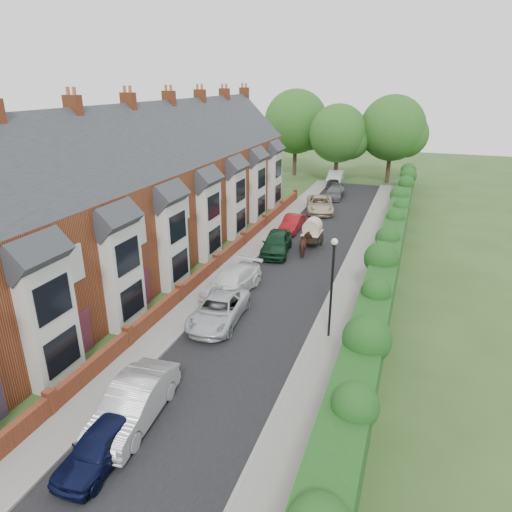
{
  "coord_description": "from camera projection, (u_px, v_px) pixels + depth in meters",
  "views": [
    {
      "loc": [
        6.63,
        -15.49,
        11.85
      ],
      "look_at": [
        -1.79,
        7.91,
        2.2
      ],
      "focal_mm": 32.0,
      "sensor_mm": 36.0,
      "label": 1
    }
  ],
  "objects": [
    {
      "name": "car_red",
      "position": [
        292.0,
        223.0,
        38.02
      ],
      "size": [
        1.4,
        3.95,
        1.3
      ],
      "primitive_type": "imported",
      "rotation": [
        0.0,
        0.0,
        0.01
      ],
      "color": "maroon",
      "rests_on": "ground"
    },
    {
      "name": "car_white",
      "position": [
        231.0,
        282.0,
        26.79
      ],
      "size": [
        2.62,
        5.3,
        1.48
      ],
      "primitive_type": "imported",
      "rotation": [
        0.0,
        0.0,
        -0.11
      ],
      "color": "white",
      "rests_on": "ground"
    },
    {
      "name": "pavement_hedge_side",
      "position": [
        354.0,
        282.0,
        28.46
      ],
      "size": [
        2.2,
        58.0,
        0.12
      ],
      "primitive_type": "cube",
      "color": "gray",
      "rests_on": "ground"
    },
    {
      "name": "car_extra_far",
      "position": [
        335.0,
        178.0,
        54.83
      ],
      "size": [
        1.97,
        4.9,
        1.58
      ],
      "primitive_type": "imported",
      "rotation": [
        0.0,
        0.0,
        0.06
      ],
      "color": "silver",
      "rests_on": "ground"
    },
    {
      "name": "tree_far_right",
      "position": [
        396.0,
        130.0,
        53.53
      ],
      "size": [
        7.98,
        7.6,
        10.31
      ],
      "color": "#332316",
      "rests_on": "ground"
    },
    {
      "name": "kerb_hedge_side",
      "position": [
        337.0,
        279.0,
        28.79
      ],
      "size": [
        0.18,
        58.0,
        0.13
      ],
      "primitive_type": "cube",
      "color": "gray",
      "rests_on": "ground"
    },
    {
      "name": "road",
      "position": [
        290.0,
        274.0,
        29.77
      ],
      "size": [
        6.0,
        58.0,
        0.02
      ],
      "primitive_type": "cube",
      "color": "black",
      "rests_on": "ground"
    },
    {
      "name": "car_silver_a",
      "position": [
        133.0,
        403.0,
        16.7
      ],
      "size": [
        2.08,
        4.89,
        1.57
      ],
      "primitive_type": "imported",
      "rotation": [
        0.0,
        0.0,
        0.09
      ],
      "color": "#BBBABF",
      "rests_on": "ground"
    },
    {
      "name": "tree_far_left",
      "position": [
        341.0,
        135.0,
        53.9
      ],
      "size": [
        7.14,
        6.8,
        9.29
      ],
      "color": "#332316",
      "rests_on": "ground"
    },
    {
      "name": "car_grey",
      "position": [
        335.0,
        192.0,
        48.49
      ],
      "size": [
        1.86,
        4.44,
        1.28
      ],
      "primitive_type": "imported",
      "rotation": [
        0.0,
        0.0,
        0.01
      ],
      "color": "#5A5C62",
      "rests_on": "ground"
    },
    {
      "name": "garden_wall_row",
      "position": [
        216.0,
        263.0,
        30.26
      ],
      "size": [
        0.35,
        40.35,
        1.1
      ],
      "color": "brown",
      "rests_on": "ground"
    },
    {
      "name": "tree_far_back",
      "position": [
        299.0,
        123.0,
        58.08
      ],
      "size": [
        8.4,
        8.0,
        10.82
      ],
      "color": "#332316",
      "rests_on": "ground"
    },
    {
      "name": "horse",
      "position": [
        305.0,
        245.0,
        32.59
      ],
      "size": [
        1.2,
        2.01,
        1.59
      ],
      "primitive_type": "imported",
      "rotation": [
        0.0,
        0.0,
        3.33
      ],
      "color": "#472A1A",
      "rests_on": "ground"
    },
    {
      "name": "terrace_row",
      "position": [
        139.0,
        197.0,
        30.54
      ],
      "size": [
        9.05,
        40.5,
        11.5
      ],
      "color": "brown",
      "rests_on": "ground"
    },
    {
      "name": "car_beige",
      "position": [
        320.0,
        204.0,
        43.42
      ],
      "size": [
        3.67,
        5.73,
        1.47
      ],
      "primitive_type": "imported",
      "rotation": [
        0.0,
        0.0,
        0.25
      ],
      "color": "#CBB492",
      "rests_on": "ground"
    },
    {
      "name": "car_navy",
      "position": [
        101.0,
        445.0,
        14.98
      ],
      "size": [
        1.5,
        3.73,
        1.27
      ],
      "primitive_type": "imported",
      "rotation": [
        0.0,
        0.0,
        -0.0
      ],
      "color": "black",
      "rests_on": "ground"
    },
    {
      "name": "pavement_house_side",
      "position": [
        236.0,
        265.0,
        30.97
      ],
      "size": [
        1.7,
        58.0,
        0.12
      ],
      "primitive_type": "cube",
      "color": "gray",
      "rests_on": "ground"
    },
    {
      "name": "car_green",
      "position": [
        276.0,
        243.0,
        33.02
      ],
      "size": [
        2.56,
        4.93,
        1.6
      ],
      "primitive_type": "imported",
      "rotation": [
        0.0,
        0.0,
        0.15
      ],
      "color": "black",
      "rests_on": "ground"
    },
    {
      "name": "car_silver_b",
      "position": [
        219.0,
        310.0,
        23.65
      ],
      "size": [
        2.61,
        5.06,
        1.37
      ],
      "primitive_type": "imported",
      "rotation": [
        0.0,
        0.0,
        0.07
      ],
      "color": "silver",
      "rests_on": "ground"
    },
    {
      "name": "lamppost",
      "position": [
        332.0,
        276.0,
        21.21
      ],
      "size": [
        0.32,
        0.32,
        5.16
      ],
      "color": "black",
      "rests_on": "ground"
    },
    {
      "name": "hedge",
      "position": [
        386.0,
        262.0,
        27.34
      ],
      "size": [
        2.1,
        58.0,
        2.85
      ],
      "color": "#183D13",
      "rests_on": "ground"
    },
    {
      "name": "car_black",
      "position": [
        334.0,
        186.0,
        51.13
      ],
      "size": [
        2.53,
        4.32,
        1.38
      ],
      "primitive_type": "imported",
      "rotation": [
        0.0,
        0.0,
        0.24
      ],
      "color": "black",
      "rests_on": "ground"
    },
    {
      "name": "kerb_house_side",
      "position": [
        247.0,
        267.0,
        30.72
      ],
      "size": [
        0.18,
        58.0,
        0.13
      ],
      "primitive_type": "cube",
      "color": "gray",
      "rests_on": "ground"
    },
    {
      "name": "horse_cart",
      "position": [
        312.0,
        231.0,
        34.2
      ],
      "size": [
        1.38,
        3.04,
        2.2
      ],
      "color": "black",
      "rests_on": "ground"
    },
    {
      "name": "ground",
      "position": [
        233.0,
        369.0,
        19.97
      ],
      "size": [
        140.0,
        140.0,
        0.0
      ],
      "primitive_type": "plane",
      "color": "#2D4C1E",
      "rests_on": "ground"
    }
  ]
}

